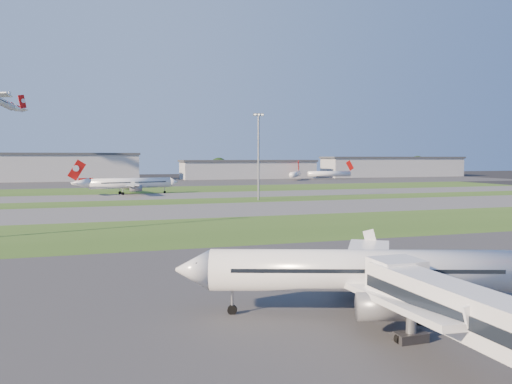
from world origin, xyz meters
name	(u,v)px	position (x,y,z in m)	size (l,w,h in m)	color
ground	(477,311)	(0.00, 0.00, 0.00)	(700.00, 700.00, 0.00)	black
apron_near	(477,311)	(0.00, 0.00, 0.01)	(300.00, 70.00, 0.01)	#333335
grass_strip_a	(273,227)	(0.00, 52.00, 0.01)	(300.00, 34.00, 0.01)	#30511B
taxiway_a	(229,209)	(0.00, 85.00, 0.01)	(300.00, 32.00, 0.01)	#515154
grass_strip_b	(208,201)	(0.00, 110.00, 0.01)	(300.00, 18.00, 0.01)	#30511B
taxiway_b	(194,195)	(0.00, 132.00, 0.01)	(300.00, 26.00, 0.01)	#515154
grass_strip_c	(180,189)	(0.00, 165.00, 0.01)	(300.00, 40.00, 0.01)	#30511B
apron_far	(162,182)	(0.00, 225.00, 0.01)	(400.00, 80.00, 0.01)	#333335
airliner_parked	(378,272)	(-8.59, 1.40, 3.61)	(31.81, 26.84, 10.28)	white
airliner_taxiing	(130,183)	(-20.46, 143.62, 3.78)	(34.31, 28.88, 10.77)	white
mini_jet_near	(295,174)	(75.05, 228.77, 3.28)	(15.84, 25.61, 9.48)	white
mini_jet_far	(329,174)	(96.67, 229.74, 3.28)	(28.64, 4.40, 9.48)	white
light_mast_centre	(259,151)	(15.00, 108.00, 14.81)	(3.20, 0.70, 25.80)	gray
hangar_west	(72,167)	(-45.00, 255.00, 7.64)	(71.40, 23.00, 15.20)	#96999E
hangar_east	(248,169)	(55.00, 255.00, 5.64)	(81.60, 23.00, 11.20)	#96999E
hangar_far_east	(393,167)	(155.00, 255.00, 6.64)	(96.90, 23.00, 13.20)	#96999E
tree_mid_west	(119,169)	(-20.00, 266.00, 5.84)	(9.90, 9.90, 10.80)	black
tree_mid_east	(219,167)	(40.00, 269.00, 6.81)	(11.55, 11.55, 12.60)	black
tree_east	(330,167)	(115.00, 267.00, 6.16)	(10.45, 10.45, 11.40)	black
tree_far_east	(417,165)	(185.00, 271.00, 7.46)	(12.65, 12.65, 13.80)	black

